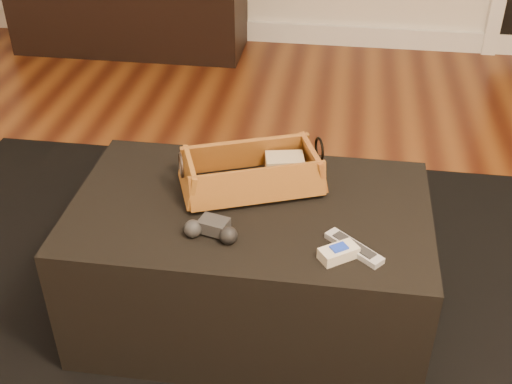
# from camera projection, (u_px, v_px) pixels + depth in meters

# --- Properties ---
(baseboard) EXTENTS (5.00, 0.04, 0.12)m
(baseboard) POSITION_uv_depth(u_px,v_px,m) (345.00, 36.00, 3.90)
(baseboard) COLOR white
(baseboard) RESTS_ON floor
(media_cabinet) EXTENTS (1.34, 0.45, 0.52)m
(media_cabinet) POSITION_uv_depth(u_px,v_px,m) (129.00, 5.00, 3.76)
(media_cabinet) COLOR black
(media_cabinet) RESTS_ON floor
(area_rug) EXTENTS (2.60, 2.00, 0.01)m
(area_rug) POSITION_uv_depth(u_px,v_px,m) (248.00, 327.00, 1.98)
(area_rug) COLOR black
(area_rug) RESTS_ON floor
(ottoman) EXTENTS (1.00, 0.60, 0.42)m
(ottoman) POSITION_uv_depth(u_px,v_px,m) (250.00, 263.00, 1.90)
(ottoman) COLOR black
(ottoman) RESTS_ON area_rug
(tv_remote) EXTENTS (0.21, 0.14, 0.02)m
(tv_remote) POSITION_uv_depth(u_px,v_px,m) (246.00, 184.00, 1.83)
(tv_remote) COLOR black
(tv_remote) RESTS_ON wicker_basket
(cloth_bundle) EXTENTS (0.12, 0.10, 0.06)m
(cloth_bundle) POSITION_uv_depth(u_px,v_px,m) (285.00, 165.00, 1.87)
(cloth_bundle) COLOR tan
(cloth_bundle) RESTS_ON wicker_basket
(wicker_basket) EXTENTS (0.44, 0.33, 0.14)m
(wicker_basket) POSITION_uv_depth(u_px,v_px,m) (252.00, 174.00, 1.83)
(wicker_basket) COLOR #AB7326
(wicker_basket) RESTS_ON ottoman
(game_controller) EXTENTS (0.15, 0.10, 0.05)m
(game_controller) POSITION_uv_depth(u_px,v_px,m) (212.00, 229.00, 1.65)
(game_controller) COLOR #272729
(game_controller) RESTS_ON ottoman
(silver_remote) EXTENTS (0.15, 0.14, 0.02)m
(silver_remote) POSITION_uv_depth(u_px,v_px,m) (354.00, 248.00, 1.62)
(silver_remote) COLOR #B9BBC2
(silver_remote) RESTS_ON ottoman
(cream_gadget) EXTENTS (0.11, 0.10, 0.04)m
(cream_gadget) POSITION_uv_depth(u_px,v_px,m) (339.00, 253.00, 1.59)
(cream_gadget) COLOR beige
(cream_gadget) RESTS_ON ottoman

